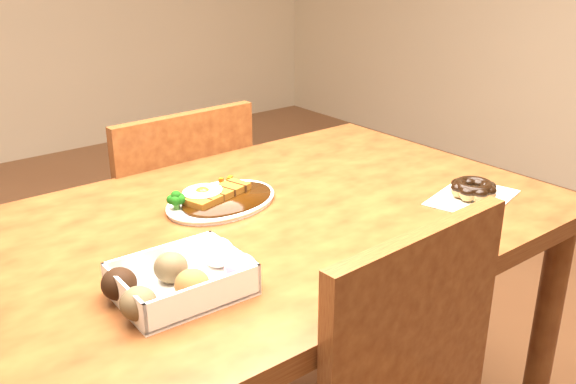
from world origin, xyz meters
TOP-DOWN VIEW (x-y plane):
  - table at (0.00, 0.00)m, footprint 1.20×0.80m
  - chair_far at (0.03, 0.53)m, footprint 0.43×0.43m
  - katsu_curry_plate at (-0.06, 0.11)m, footprint 0.28×0.23m
  - donut_box at (-0.30, -0.16)m, footprint 0.23×0.16m
  - pon_de_ring at (0.39, -0.20)m, footprint 0.23×0.19m

SIDE VIEW (x-z plane):
  - chair_far at x=0.03m, z-range 0.04..0.91m
  - table at x=0.00m, z-range 0.28..1.03m
  - katsu_curry_plate at x=-0.06m, z-range 0.74..0.79m
  - pon_de_ring at x=0.39m, z-range 0.75..0.79m
  - donut_box at x=-0.30m, z-range 0.75..0.81m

